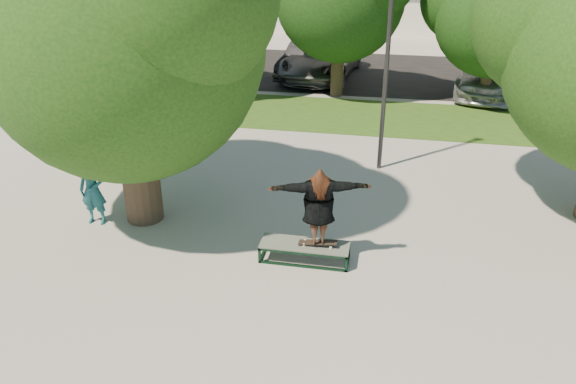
% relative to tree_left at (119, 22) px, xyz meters
% --- Properties ---
extents(ground, '(120.00, 120.00, 0.00)m').
position_rel_tree_left_xyz_m(ground, '(4.29, -1.09, -4.42)').
color(ground, gray).
rests_on(ground, ground).
extents(grass_strip, '(30.00, 4.00, 0.02)m').
position_rel_tree_left_xyz_m(grass_strip, '(5.29, 8.41, -4.41)').
color(grass_strip, '#224112').
rests_on(grass_strip, ground).
extents(asphalt_strip, '(40.00, 8.00, 0.01)m').
position_rel_tree_left_xyz_m(asphalt_strip, '(4.29, 14.91, -4.42)').
color(asphalt_strip, black).
rests_on(asphalt_strip, ground).
extents(tree_left, '(6.96, 5.95, 7.12)m').
position_rel_tree_left_xyz_m(tree_left, '(0.00, 0.00, 0.00)').
color(tree_left, '#38281E').
rests_on(tree_left, ground).
extents(bg_tree_right, '(5.04, 4.31, 5.43)m').
position_rel_tree_left_xyz_m(bg_tree_right, '(8.73, 10.47, -0.93)').
color(bg_tree_right, '#38281E').
rests_on(bg_tree_right, ground).
extents(lamppost, '(0.25, 0.15, 6.11)m').
position_rel_tree_left_xyz_m(lamppost, '(5.29, 3.91, -1.27)').
color(lamppost, '#2D2D30').
rests_on(lamppost, ground).
extents(grind_box, '(1.80, 0.60, 0.38)m').
position_rel_tree_left_xyz_m(grind_box, '(4.02, -1.16, -4.23)').
color(grind_box, black).
rests_on(grind_box, ground).
extents(skater_rig, '(2.04, 1.00, 1.68)m').
position_rel_tree_left_xyz_m(skater_rig, '(4.29, -1.16, -3.17)').
color(skater_rig, white).
rests_on(skater_rig, grind_box).
extents(bystander, '(0.62, 0.42, 1.66)m').
position_rel_tree_left_xyz_m(bystander, '(-0.89, -0.50, -3.59)').
color(bystander, '#175059').
rests_on(bystander, ground).
extents(car_silver_a, '(2.54, 4.76, 1.54)m').
position_rel_tree_left_xyz_m(car_silver_a, '(-4.33, 13.09, -3.65)').
color(car_silver_a, silver).
rests_on(car_silver_a, asphalt_strip).
extents(car_dark, '(2.33, 4.90, 1.55)m').
position_rel_tree_left_xyz_m(car_dark, '(1.74, 13.71, -3.65)').
color(car_dark, black).
rests_on(car_dark, asphalt_strip).
extents(car_grey, '(3.28, 6.09, 1.63)m').
position_rel_tree_left_xyz_m(car_grey, '(2.29, 13.67, -3.61)').
color(car_grey, '#55555A').
rests_on(car_grey, asphalt_strip).
extents(car_silver_b, '(3.40, 6.01, 1.64)m').
position_rel_tree_left_xyz_m(car_silver_b, '(9.29, 12.64, -3.60)').
color(car_silver_b, '#A8A8AD').
rests_on(car_silver_b, asphalt_strip).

